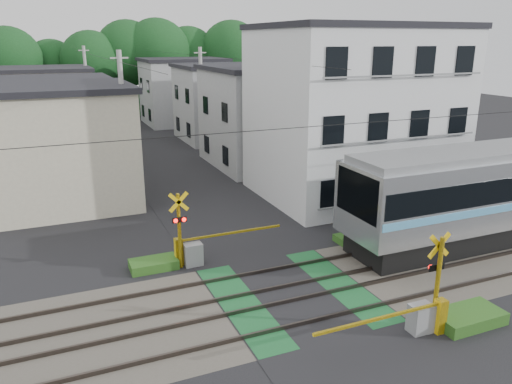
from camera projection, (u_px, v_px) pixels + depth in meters
name	position (u px, v px, depth m)	size (l,w,h in m)	color
ground	(292.00, 294.00, 17.36)	(120.00, 120.00, 0.00)	black
track_bed	(292.00, 293.00, 17.35)	(120.00, 120.00, 0.14)	#47423A
crossing_signal_near	(425.00, 311.00, 14.90)	(4.74, 0.65, 3.09)	yellow
crossing_signal_far	(190.00, 248.00, 19.40)	(4.74, 0.65, 3.09)	yellow
apartment_block	(353.00, 112.00, 27.53)	(10.20, 8.36, 9.30)	white
houses_row	(147.00, 109.00, 39.33)	(22.07, 31.35, 6.80)	beige
tree_hill	(111.00, 66.00, 58.22)	(40.00, 13.30, 11.03)	#16421B
catenary	(437.00, 174.00, 18.55)	(60.00, 5.04, 7.00)	#2D2D33
utility_poles	(136.00, 103.00, 36.03)	(7.90, 42.00, 8.00)	#A5A5A0
pedestrian	(127.00, 134.00, 42.62)	(0.57, 0.38, 1.57)	#2D2E38
weed_patches	(337.00, 281.00, 17.88)	(10.25, 8.80, 0.40)	#2D5E1E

